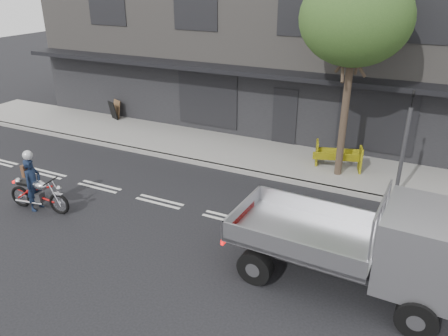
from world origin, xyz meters
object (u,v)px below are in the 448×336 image
flatbed_ute (403,247)px  sandwich_board (113,110)px  street_tree (356,19)px  rider (33,185)px  motorcycle (39,193)px  construction_barrier (337,158)px  traffic_light_pole (403,151)px

flatbed_ute → sandwich_board: flatbed_ute is taller
street_tree → rider: size_ratio=4.17×
motorcycle → rider: bearing=173.3°
motorcycle → rider: (-0.15, -0.00, 0.26)m
construction_barrier → sandwich_board: 10.95m
rider → construction_barrier: 9.94m
motorcycle → construction_barrier: construction_barrier is taller
traffic_light_pole → motorcycle: size_ratio=1.68×
flatbed_ute → construction_barrier: 6.59m
construction_barrier → flatbed_ute: bearing=-66.2°
flatbed_ute → rider: bearing=-174.9°
motorcycle → sandwich_board: (-3.49, 7.73, 0.04)m
motorcycle → sandwich_board: size_ratio=2.38×
street_tree → sandwich_board: street_tree is taller
traffic_light_pole → sandwich_board: traffic_light_pole is taller
traffic_light_pole → motorcycle: bearing=-150.8°
traffic_light_pole → construction_barrier: size_ratio=2.12×
street_tree → construction_barrier: bearing=116.3°
street_tree → flatbed_ute: bearing=-66.4°
traffic_light_pole → street_tree: bearing=157.0°
rider → flatbed_ute: flatbed_ute is taller
flatbed_ute → construction_barrier: flatbed_ute is taller
rider → motorcycle: bearing=-96.7°
motorcycle → flatbed_ute: flatbed_ute is taller
motorcycle → traffic_light_pole: bearing=22.4°
flatbed_ute → street_tree: bearing=116.0°
rider → flatbed_ute: size_ratio=0.31×
motorcycle → construction_barrier: (7.39, 6.48, 0.06)m
construction_barrier → street_tree: bearing=-63.7°
street_tree → rider: 10.83m
construction_barrier → sandwich_board: construction_barrier is taller
traffic_light_pole → rider: 11.09m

